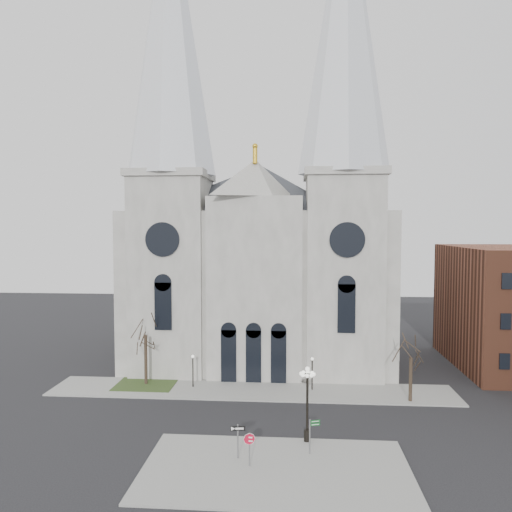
# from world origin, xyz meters

# --- Properties ---
(ground) EXTENTS (160.00, 160.00, 0.00)m
(ground) POSITION_xyz_m (0.00, 0.00, 0.00)
(ground) COLOR black
(ground) RESTS_ON ground
(sidewalk_near) EXTENTS (18.00, 10.00, 0.14)m
(sidewalk_near) POSITION_xyz_m (3.00, -5.00, 0.07)
(sidewalk_near) COLOR gray
(sidewalk_near) RESTS_ON ground
(sidewalk_far) EXTENTS (40.00, 6.00, 0.14)m
(sidewalk_far) POSITION_xyz_m (0.00, 11.00, 0.07)
(sidewalk_far) COLOR gray
(sidewalk_far) RESTS_ON ground
(grass_patch) EXTENTS (6.00, 5.00, 0.18)m
(grass_patch) POSITION_xyz_m (-11.00, 12.00, 0.09)
(grass_patch) COLOR #2F431D
(grass_patch) RESTS_ON ground
(cathedral) EXTENTS (33.00, 26.66, 54.00)m
(cathedral) POSITION_xyz_m (0.00, 22.86, 18.48)
(cathedral) COLOR gray
(cathedral) RESTS_ON ground
(tree_left) EXTENTS (3.20, 3.20, 7.50)m
(tree_left) POSITION_xyz_m (-11.00, 12.00, 5.58)
(tree_left) COLOR black
(tree_left) RESTS_ON ground
(tree_right) EXTENTS (3.20, 3.20, 6.00)m
(tree_right) POSITION_xyz_m (15.00, 9.00, 4.47)
(tree_right) COLOR black
(tree_right) RESTS_ON ground
(ped_lamp_left) EXTENTS (0.32, 0.32, 3.26)m
(ped_lamp_left) POSITION_xyz_m (-6.00, 11.50, 2.33)
(ped_lamp_left) COLOR black
(ped_lamp_left) RESTS_ON sidewalk_far
(ped_lamp_right) EXTENTS (0.32, 0.32, 3.26)m
(ped_lamp_right) POSITION_xyz_m (6.00, 11.50, 2.33)
(ped_lamp_right) COLOR black
(ped_lamp_right) RESTS_ON sidewalk_far
(stop_sign) EXTENTS (0.82, 0.14, 2.29)m
(stop_sign) POSITION_xyz_m (1.19, -4.72, 1.79)
(stop_sign) COLOR slate
(stop_sign) RESTS_ON sidewalk_near
(globe_lamp) EXTENTS (1.34, 1.34, 5.72)m
(globe_lamp) POSITION_xyz_m (5.19, -0.50, 3.73)
(globe_lamp) COLOR black
(globe_lamp) RESTS_ON sidewalk_near
(one_way_sign) EXTENTS (1.05, 0.19, 2.41)m
(one_way_sign) POSITION_xyz_m (0.28, -3.63, 1.75)
(one_way_sign) COLOR slate
(one_way_sign) RESTS_ON sidewalk_near
(street_name_sign) EXTENTS (0.78, 0.29, 2.51)m
(street_name_sign) POSITION_xyz_m (5.40, -2.57, 1.61)
(street_name_sign) COLOR slate
(street_name_sign) RESTS_ON sidewalk_near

